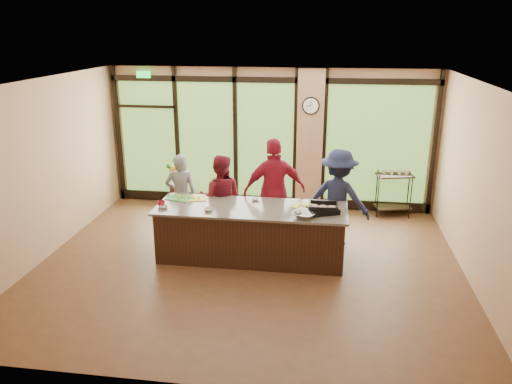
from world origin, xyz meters
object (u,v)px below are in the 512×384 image
(cook_right, at_px, (338,199))
(island_base, at_px, (251,234))
(cook_left, at_px, (181,195))
(bar_cart, at_px, (394,188))
(roasting_pan, at_px, (323,210))
(flower_stand, at_px, (179,199))

(cook_right, bearing_deg, island_base, 43.95)
(cook_left, distance_m, bar_cart, 4.41)
(cook_right, xyz_separation_m, bar_cart, (1.19, 1.71, -0.30))
(bar_cart, bearing_deg, cook_right, -138.69)
(roasting_pan, distance_m, flower_stand, 3.61)
(roasting_pan, bearing_deg, flower_stand, 125.03)
(island_base, height_order, roasting_pan, roasting_pan)
(cook_left, bearing_deg, roasting_pan, 148.61)
(island_base, height_order, bar_cart, bar_cart)
(roasting_pan, relative_size, flower_stand, 0.65)
(cook_right, distance_m, flower_stand, 3.48)
(flower_stand, bearing_deg, bar_cart, -10.65)
(island_base, height_order, cook_right, cook_right)
(cook_right, distance_m, roasting_pan, 0.87)
(island_base, xyz_separation_m, roasting_pan, (1.19, -0.08, 0.52))
(island_base, relative_size, cook_left, 1.96)
(roasting_pan, height_order, flower_stand, roasting_pan)
(cook_left, height_order, cook_right, cook_right)
(roasting_pan, relative_size, bar_cart, 0.47)
(cook_left, distance_m, flower_stand, 1.17)
(island_base, distance_m, flower_stand, 2.57)
(roasting_pan, bearing_deg, island_base, 153.25)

